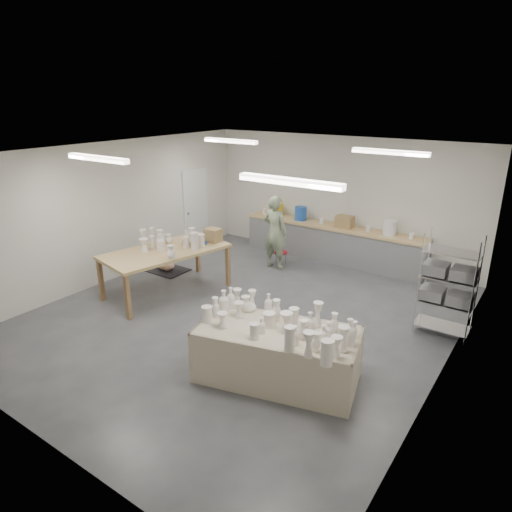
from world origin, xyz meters
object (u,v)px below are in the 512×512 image
Objects in this scene: work_table at (171,248)px; potter at (275,232)px; drying_table at (278,352)px; red_stool at (281,253)px.

potter is (1.00, 2.40, -0.07)m from work_table.
potter reaches higher than work_table.
drying_table is 6.73× the size of red_stool.
drying_table is at bearing -58.74° from red_stool.
potter is 0.66m from red_stool.
drying_table is at bearing 123.74° from potter.
work_table is 7.37× the size of red_stool.
work_table is 1.56× the size of potter.
drying_table is at bearing -9.58° from work_table.
red_stool is (1.00, 2.67, -0.67)m from work_table.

